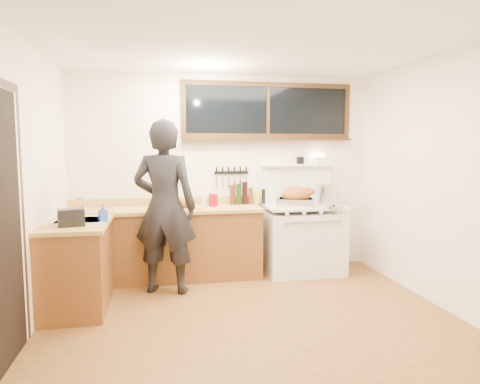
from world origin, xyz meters
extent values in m
cube|color=brown|center=(0.00, 0.00, -0.01)|extent=(4.00, 3.50, 0.02)
cube|color=white|center=(0.00, 1.77, 1.30)|extent=(4.00, 0.05, 2.60)
cube|color=white|center=(0.00, -1.77, 1.30)|extent=(4.00, 0.05, 2.60)
cube|color=white|center=(-2.02, 0.00, 1.30)|extent=(0.05, 3.50, 2.60)
cube|color=white|center=(2.02, 0.00, 1.30)|extent=(0.05, 3.50, 2.60)
cube|color=white|center=(0.00, 0.00, 2.62)|extent=(4.00, 3.50, 0.05)
cube|color=brown|center=(-0.80, 1.45, 0.43)|extent=(2.40, 0.60, 0.86)
cube|color=tan|center=(-0.80, 1.44, 0.88)|extent=(2.44, 0.64, 0.04)
cube|color=tan|center=(-0.80, 1.74, 0.95)|extent=(2.40, 0.03, 0.10)
sphere|color=#B78C38|center=(-1.80, 1.17, 0.70)|extent=(0.03, 0.03, 0.03)
sphere|color=#B78C38|center=(-1.30, 1.17, 0.70)|extent=(0.03, 0.03, 0.03)
sphere|color=#B78C38|center=(-0.80, 1.17, 0.70)|extent=(0.03, 0.03, 0.03)
sphere|color=#B78C38|center=(-0.30, 1.17, 0.70)|extent=(0.03, 0.03, 0.03)
sphere|color=#B78C38|center=(0.15, 1.17, 0.70)|extent=(0.03, 0.03, 0.03)
cube|color=brown|center=(-1.70, 0.62, 0.43)|extent=(0.60, 1.05, 0.86)
cube|color=tan|center=(-1.69, 0.62, 0.88)|extent=(0.64, 1.09, 0.04)
cube|color=white|center=(-1.68, 0.70, 0.84)|extent=(0.45, 0.40, 0.14)
cube|color=white|center=(-1.68, 0.70, 0.91)|extent=(0.50, 0.45, 0.01)
cylinder|color=silver|center=(-1.68, 0.88, 1.02)|extent=(0.02, 0.02, 0.24)
cylinder|color=silver|center=(-1.68, 0.80, 1.13)|extent=(0.02, 0.18, 0.02)
cube|color=white|center=(1.00, 1.40, 0.41)|extent=(1.00, 0.70, 0.82)
cube|color=white|center=(1.00, 1.40, 0.89)|extent=(1.02, 0.72, 0.03)
cube|color=white|center=(1.00, 1.06, 0.52)|extent=(0.88, 0.02, 0.46)
cylinder|color=silver|center=(1.00, 1.03, 0.74)|extent=(0.75, 0.02, 0.02)
cylinder|color=white|center=(0.67, 1.04, 0.85)|extent=(0.04, 0.03, 0.04)
cylinder|color=white|center=(0.89, 1.04, 0.85)|extent=(0.04, 0.03, 0.04)
cylinder|color=white|center=(1.11, 1.04, 0.85)|extent=(0.04, 0.03, 0.04)
cylinder|color=white|center=(1.33, 1.04, 0.85)|extent=(0.04, 0.03, 0.04)
cube|color=white|center=(1.00, 1.72, 1.15)|extent=(1.00, 0.05, 0.50)
cube|color=white|center=(1.00, 1.69, 1.41)|extent=(1.00, 0.12, 0.03)
cylinder|color=white|center=(1.30, 1.69, 1.48)|extent=(0.09, 0.09, 0.09)
cube|color=#FFE5B2|center=(1.30, 1.69, 1.55)|extent=(0.17, 0.08, 0.06)
cube|color=black|center=(1.05, 1.69, 1.48)|extent=(0.09, 0.05, 0.10)
cylinder|color=white|center=(0.82, 1.69, 1.47)|extent=(0.04, 0.04, 0.09)
cylinder|color=white|center=(0.76, 1.69, 1.47)|extent=(0.04, 0.04, 0.09)
cube|color=black|center=(0.60, 1.73, 2.15)|extent=(2.20, 0.01, 0.62)
cube|color=black|center=(0.60, 1.73, 2.49)|extent=(2.32, 0.04, 0.06)
cube|color=black|center=(0.60, 1.73, 1.81)|extent=(2.32, 0.04, 0.06)
cube|color=black|center=(-0.53, 1.73, 2.15)|extent=(0.06, 0.04, 0.62)
cube|color=black|center=(1.73, 1.73, 2.15)|extent=(0.06, 0.04, 0.62)
cube|color=black|center=(0.60, 1.73, 2.15)|extent=(0.04, 0.04, 0.62)
cube|color=black|center=(0.60, 1.68, 1.76)|extent=(2.32, 0.13, 0.03)
cube|color=black|center=(-1.99, -0.55, 1.05)|extent=(0.01, 0.86, 2.10)
cube|color=black|center=(-1.99, -0.07, 1.05)|extent=(0.01, 0.07, 2.10)
cube|color=black|center=(0.10, 1.74, 1.32)|extent=(0.46, 0.02, 0.04)
cube|color=silver|center=(-0.10, 1.72, 1.21)|extent=(0.02, 0.00, 0.18)
cube|color=black|center=(-0.10, 1.72, 1.35)|extent=(0.02, 0.02, 0.10)
cube|color=silver|center=(-0.02, 1.72, 1.21)|extent=(0.02, 0.00, 0.18)
cube|color=black|center=(-0.02, 1.72, 1.35)|extent=(0.02, 0.02, 0.10)
cube|color=silver|center=(0.06, 1.72, 1.21)|extent=(0.02, 0.00, 0.18)
cube|color=black|center=(0.06, 1.72, 1.35)|extent=(0.02, 0.02, 0.10)
cube|color=silver|center=(0.14, 1.72, 1.21)|extent=(0.03, 0.00, 0.18)
cube|color=black|center=(0.14, 1.72, 1.35)|extent=(0.02, 0.02, 0.10)
cube|color=silver|center=(0.22, 1.72, 1.21)|extent=(0.03, 0.00, 0.18)
cube|color=black|center=(0.22, 1.72, 1.35)|extent=(0.02, 0.02, 0.10)
cube|color=silver|center=(0.30, 1.72, 1.21)|extent=(0.03, 0.00, 0.18)
cube|color=black|center=(0.30, 1.72, 1.35)|extent=(0.02, 0.02, 0.10)
imported|color=black|center=(-0.80, 0.95, 0.98)|extent=(0.82, 0.66, 1.97)
imported|color=blue|center=(-1.43, 0.61, 0.99)|extent=(0.10, 0.11, 0.18)
cube|color=black|center=(-1.70, 0.40, 0.98)|extent=(0.28, 0.22, 0.17)
cube|color=tan|center=(-0.54, 1.35, 0.91)|extent=(0.42, 0.32, 0.02)
ellipsoid|color=#99521B|center=(-0.54, 1.35, 0.97)|extent=(0.23, 0.17, 0.13)
sphere|color=#99521B|center=(-0.44, 1.40, 1.00)|extent=(0.05, 0.05, 0.05)
sphere|color=#99521B|center=(-0.44, 1.30, 1.00)|extent=(0.05, 0.05, 0.05)
cube|color=silver|center=(0.88, 1.35, 0.95)|extent=(0.57, 0.50, 0.10)
cube|color=#3F3F42|center=(0.88, 1.35, 0.98)|extent=(0.50, 0.43, 0.03)
torus|color=silver|center=(0.63, 1.35, 1.00)|extent=(0.05, 0.10, 0.10)
torus|color=silver|center=(1.13, 1.35, 1.00)|extent=(0.05, 0.10, 0.10)
ellipsoid|color=#99521B|center=(0.88, 1.35, 1.04)|extent=(0.44, 0.39, 0.24)
cylinder|color=#99521B|center=(1.01, 1.26, 1.06)|extent=(0.14, 0.10, 0.10)
sphere|color=#99521B|center=(1.08, 1.26, 1.09)|extent=(0.07, 0.07, 0.07)
cylinder|color=#99521B|center=(1.01, 1.44, 1.06)|extent=(0.14, 0.10, 0.10)
sphere|color=#99521B|center=(1.08, 1.44, 1.09)|extent=(0.07, 0.07, 0.07)
cylinder|color=silver|center=(1.38, 1.51, 1.03)|extent=(0.33, 0.33, 0.26)
cylinder|color=silver|center=(1.02, 1.52, 0.97)|extent=(0.20, 0.20, 0.13)
cylinder|color=black|center=(1.01, 1.64, 1.02)|extent=(0.04, 0.17, 0.02)
cylinder|color=silver|center=(1.30, 1.10, 0.91)|extent=(0.31, 0.31, 0.02)
sphere|color=black|center=(1.30, 1.10, 0.93)|extent=(0.03, 0.03, 0.03)
cube|color=maroon|center=(-0.17, 1.51, 0.98)|extent=(0.12, 0.11, 0.16)
cylinder|color=white|center=(-0.28, 1.60, 0.98)|extent=(0.10, 0.10, 0.16)
cylinder|color=black|center=(0.10, 1.63, 1.03)|extent=(0.07, 0.07, 0.26)
cylinder|color=black|center=(0.18, 1.63, 1.04)|extent=(0.06, 0.06, 0.28)
cylinder|color=black|center=(0.26, 1.63, 1.05)|extent=(0.07, 0.07, 0.30)
cylinder|color=black|center=(0.34, 1.63, 1.01)|extent=(0.06, 0.06, 0.22)
cylinder|color=black|center=(0.43, 1.63, 0.99)|extent=(0.06, 0.06, 0.18)
cylinder|color=black|center=(0.52, 1.63, 1.00)|extent=(0.05, 0.05, 0.20)
camera|label=1|loc=(-0.86, -3.91, 1.66)|focal=32.00mm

